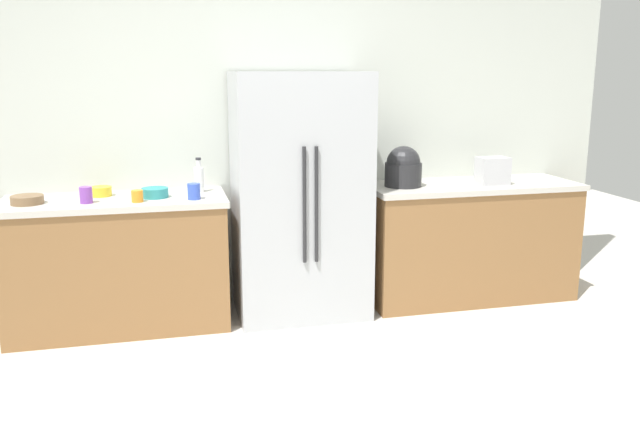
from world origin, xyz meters
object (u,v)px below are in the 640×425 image
at_px(cup_a, 137,196).
at_px(cup_b, 194,191).
at_px(bowl_a, 101,191).
at_px(toaster, 493,171).
at_px(rice_cooker, 403,168).
at_px(bowl_c, 155,193).
at_px(bowl_b, 27,200).
at_px(refrigerator, 300,196).
at_px(bottle_a, 199,178).
at_px(cup_c, 86,195).

bearing_deg(cup_a, cup_b, 0.75).
height_order(cup_a, bowl_a, cup_a).
bearing_deg(cup_b, toaster, 1.82).
height_order(rice_cooker, cup_b, rice_cooker).
bearing_deg(bowl_c, bowl_a, 158.61).
xyz_separation_m(rice_cooker, bowl_b, (-2.53, -0.05, -0.11)).
bearing_deg(refrigerator, cup_b, -170.08).
distance_m(bottle_a, cup_b, 0.26).
distance_m(refrigerator, toaster, 1.44).
xyz_separation_m(rice_cooker, bowl_a, (-2.10, 0.12, -0.10)).
relative_size(refrigerator, rice_cooker, 5.82).
height_order(toaster, cup_c, toaster).
bearing_deg(bowl_c, bowl_b, -177.70).
bearing_deg(bowl_b, bowl_a, 21.64).
distance_m(rice_cooker, bowl_c, 1.75).
bearing_deg(cup_a, cup_c, 173.15).
distance_m(refrigerator, cup_b, 0.75).
relative_size(bottle_a, cup_b, 2.29).
height_order(cup_b, cup_c, same).
xyz_separation_m(cup_a, bowl_a, (-0.24, 0.27, -0.01)).
xyz_separation_m(rice_cooker, cup_c, (-2.17, -0.11, -0.08)).
relative_size(bottle_a, bowl_c, 1.38).
bearing_deg(bowl_c, refrigerator, 0.18).
bearing_deg(cup_b, bowl_a, 156.29).
bearing_deg(bowl_a, toaster, -4.02).
bearing_deg(bottle_a, bowl_c, -156.40).
height_order(refrigerator, toaster, refrigerator).
bearing_deg(cup_b, refrigerator, 9.92).
bearing_deg(refrigerator, bottle_a, 169.52).
distance_m(bottle_a, bowl_a, 0.65).
height_order(rice_cooker, bowl_b, rice_cooker).
relative_size(cup_a, cup_b, 0.72).
relative_size(bottle_a, bowl_a, 1.68).
bearing_deg(bottle_a, rice_cooker, -4.48).
relative_size(bottle_a, cup_a, 3.16).
height_order(refrigerator, rice_cooker, refrigerator).
xyz_separation_m(refrigerator, bowl_a, (-1.33, 0.14, 0.07)).
relative_size(rice_cooker, bowl_b, 1.48).
bearing_deg(bottle_a, bowl_b, -171.50).
relative_size(refrigerator, bowl_a, 11.95).
distance_m(toaster, bottle_a, 2.13).
height_order(toaster, bowl_a, toaster).
bearing_deg(bottle_a, toaster, -5.02).
relative_size(refrigerator, cup_c, 16.30).
distance_m(bottle_a, cup_a, 0.49).
height_order(cup_b, bowl_c, cup_b).
distance_m(rice_cooker, bowl_a, 2.11).
bearing_deg(cup_b, cup_c, 177.18).
xyz_separation_m(toaster, bowl_b, (-3.20, 0.03, -0.07)).
distance_m(cup_b, bowl_a, 0.66).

